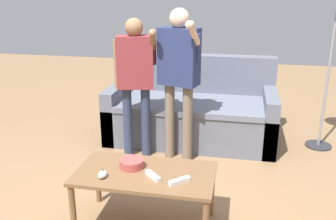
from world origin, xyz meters
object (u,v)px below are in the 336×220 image
object	(u,v)px
couch	(192,112)
game_remote_nunchuk	(103,174)
player_center	(179,68)
game_remote_wand_near	(179,181)
snack_bowl	(132,163)
player_left	(135,73)
game_remote_wand_far	(153,176)
coffee_table	(145,179)

from	to	relation	value
couch	game_remote_nunchuk	size ratio (longest dim) A/B	21.04
game_remote_nunchuk	player_center	xyz separation A→B (m)	(0.31, 1.28, 0.48)
game_remote_nunchuk	game_remote_wand_near	xyz separation A→B (m)	(0.53, 0.03, -0.01)
snack_bowl	game_remote_wand_near	world-z (taller)	snack_bowl
player_left	game_remote_wand_near	size ratio (longest dim) A/B	10.06
snack_bowl	player_center	xyz separation A→B (m)	(0.16, 1.09, 0.48)
game_remote_nunchuk	game_remote_wand_near	size ratio (longest dim) A/B	0.63
snack_bowl	game_remote_wand_far	size ratio (longest dim) A/B	1.33
couch	snack_bowl	size ratio (longest dim) A/B	10.49
game_remote_wand_near	player_center	bearing A→B (deg)	100.11
coffee_table	snack_bowl	bearing A→B (deg)	153.89
couch	coffee_table	bearing A→B (deg)	-93.34
player_center	game_remote_wand_far	world-z (taller)	player_center
couch	player_left	size ratio (longest dim) A/B	1.31
snack_bowl	game_remote_nunchuk	world-z (taller)	snack_bowl
game_remote_nunchuk	couch	bearing A→B (deg)	78.86
game_remote_nunchuk	game_remote_wand_far	bearing A→B (deg)	10.50
couch	game_remote_wand_far	distance (m)	1.82
snack_bowl	game_remote_wand_far	world-z (taller)	snack_bowl
coffee_table	game_remote_wand_far	world-z (taller)	game_remote_wand_far
game_remote_wand_far	couch	bearing A→B (deg)	89.12
coffee_table	player_center	bearing A→B (deg)	87.89
game_remote_nunchuk	player_center	bearing A→B (deg)	76.39
coffee_table	couch	bearing A→B (deg)	86.66
game_remote_wand_near	game_remote_nunchuk	bearing A→B (deg)	-176.71
snack_bowl	player_center	bearing A→B (deg)	81.87
player_left	player_center	xyz separation A→B (m)	(0.43, 0.02, 0.06)
couch	coffee_table	size ratio (longest dim) A/B	1.87
snack_bowl	game_remote_nunchuk	xyz separation A→B (m)	(-0.15, -0.19, -0.01)
coffee_table	game_remote_wand_far	bearing A→B (deg)	-42.18
couch	coffee_table	distance (m)	1.75
snack_bowl	player_left	distance (m)	1.19
couch	player_center	size ratio (longest dim) A/B	1.23
couch	game_remote_wand_near	xyz separation A→B (m)	(0.16, -1.84, 0.15)
player_center	game_remote_wand_far	distance (m)	1.31
coffee_table	player_left	distance (m)	1.30
couch	player_center	xyz separation A→B (m)	(-0.06, -0.59, 0.64)
snack_bowl	game_remote_nunchuk	bearing A→B (deg)	-129.56
game_remote_wand_far	snack_bowl	bearing A→B (deg)	146.83
game_remote_nunchuk	game_remote_wand_far	xyz separation A→B (m)	(0.34, 0.06, -0.01)
game_remote_wand_far	player_center	bearing A→B (deg)	91.48
couch	snack_bowl	world-z (taller)	couch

